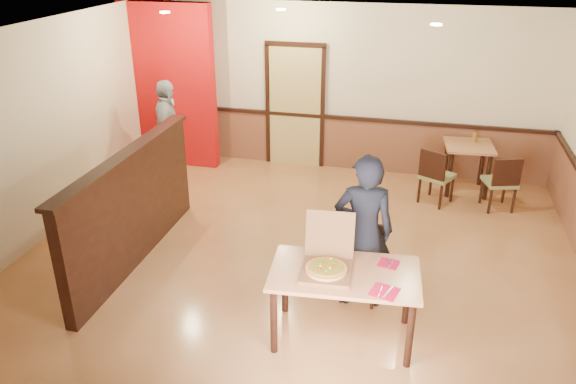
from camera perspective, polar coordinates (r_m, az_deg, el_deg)
name	(u,v)px	position (r m, az deg, el deg)	size (l,w,h in m)	color
floor	(295,270)	(7.00, 0.67, -7.92)	(7.00, 7.00, 0.00)	#C7824D
ceiling	(296,39)	(5.97, 0.81, 15.32)	(7.00, 7.00, 0.00)	black
wall_back	(342,89)	(9.63, 5.51, 10.35)	(7.00, 7.00, 0.00)	beige
wall_left	(26,140)	(7.86, -25.06, 4.77)	(7.00, 7.00, 0.00)	beige
wainscot_back	(340,143)	(9.88, 5.27, 4.97)	(7.00, 0.04, 0.90)	brown
chair_rail_back	(340,118)	(9.72, 5.35, 7.54)	(7.00, 0.06, 0.06)	black
back_door	(295,107)	(9.83, 0.73, 8.64)	(0.90, 0.06, 2.10)	tan
booth_partition	(133,207)	(7.14, -15.52, -1.44)	(0.20, 3.10, 1.44)	black
red_accent_panel	(170,86)	(9.99, -11.89, 10.46)	(1.60, 0.20, 2.78)	#B60D0E
spot_a	(165,12)	(8.42, -12.40, 17.41)	(0.14, 0.14, 0.02)	#FFE7B2
spot_b	(281,9)	(8.57, -0.73, 18.06)	(0.14, 0.14, 0.02)	#FFE7B2
spot_c	(436,24)	(7.31, 14.82, 16.13)	(0.14, 0.14, 0.02)	#FFE7B2
main_table	(344,281)	(5.61, 5.75, -9.04)	(1.52, 0.95, 0.78)	#AA6D47
diner_chair	(363,259)	(6.38, 7.62, -6.72)	(0.47, 0.47, 0.86)	olive
side_chair_left	(435,174)	(8.74, 14.75, 1.75)	(0.59, 0.59, 0.88)	olive
side_chair_right	(502,181)	(8.83, 20.89, 1.06)	(0.53, 0.53, 0.87)	olive
side_table	(468,155)	(9.29, 17.81, 3.57)	(0.79, 0.79, 0.78)	#AA6D47
diner	(363,232)	(6.05, 7.67, -4.06)	(0.65, 0.42, 1.77)	black
passerby	(168,132)	(9.33, -12.09, 5.93)	(1.00, 0.42, 1.71)	#93949B
pizza_box	(327,265)	(5.53, 3.96, -7.36)	(0.53, 0.61, 0.52)	brown
pizza	(326,269)	(5.49, 3.89, -7.80)	(0.41, 0.41, 0.03)	#E89A54
napkin_near	(384,292)	(5.32, 9.74, -9.96)	(0.30, 0.30, 0.01)	red
napkin_far	(388,264)	(5.74, 10.16, -7.17)	(0.23, 0.23, 0.01)	red
condiment	(474,137)	(9.36, 18.42, 5.28)	(0.06, 0.06, 0.15)	#945F1B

